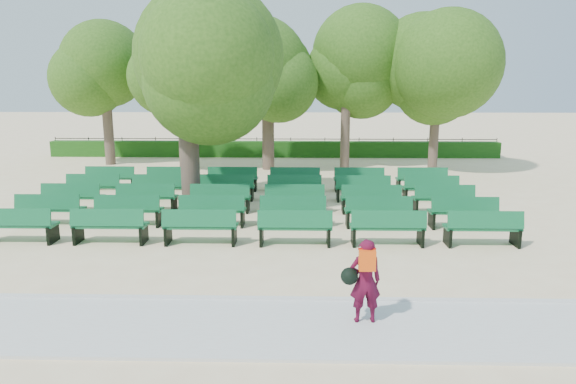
{
  "coord_description": "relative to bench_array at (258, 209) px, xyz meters",
  "views": [
    {
      "loc": [
        1.57,
        -15.67,
        4.23
      ],
      "look_at": [
        1.21,
        -1.0,
        1.1
      ],
      "focal_mm": 32.0,
      "sensor_mm": 36.0,
      "label": 1
    }
  ],
  "objects": [
    {
      "name": "person",
      "position": [
        2.53,
        -8.1,
        0.75
      ],
      "size": [
        0.73,
        0.45,
        1.53
      ],
      "rotation": [
        0.0,
        0.0,
        3.21
      ],
      "color": "#4A0A22",
      "rests_on": "ground"
    },
    {
      "name": "ground",
      "position": [
        -0.17,
        -0.94,
        -0.1
      ],
      "size": [
        120.0,
        120.0,
        0.0
      ],
      "primitive_type": "plane",
      "color": "beige"
    },
    {
      "name": "tree_line",
      "position": [
        -0.17,
        9.06,
        -0.1
      ],
      "size": [
        21.8,
        6.8,
        7.04
      ],
      "primitive_type": null,
      "color": "#37621A",
      "rests_on": "ground"
    },
    {
      "name": "hedge",
      "position": [
        -0.17,
        13.06,
        0.35
      ],
      "size": [
        26.0,
        0.7,
        0.9
      ],
      "primitive_type": "cube",
      "color": "#1D5315",
      "rests_on": "ground"
    },
    {
      "name": "curb",
      "position": [
        -0.17,
        -7.19,
        -0.05
      ],
      "size": [
        30.0,
        0.12,
        0.1
      ],
      "primitive_type": "cube",
      "color": "silver",
      "rests_on": "ground"
    },
    {
      "name": "tree_among",
      "position": [
        -2.35,
        0.56,
        4.7
      ],
      "size": [
        4.95,
        4.95,
        7.07
      ],
      "color": "brown",
      "rests_on": "ground"
    },
    {
      "name": "bench_array",
      "position": [
        0.0,
        0.0,
        0.0
      ],
      "size": [
        2.0,
        0.77,
        1.23
      ],
      "rotation": [
        0.0,
        0.0,
        -0.08
      ],
      "color": "#105F33",
      "rests_on": "ground"
    },
    {
      "name": "paving",
      "position": [
        -0.17,
        -8.34,
        -0.07
      ],
      "size": [
        30.0,
        2.2,
        0.06
      ],
      "primitive_type": "cube",
      "color": "silver",
      "rests_on": "ground"
    },
    {
      "name": "fence",
      "position": [
        -0.17,
        13.46,
        -0.1
      ],
      "size": [
        26.0,
        0.1,
        1.02
      ],
      "primitive_type": null,
      "color": "black",
      "rests_on": "ground"
    }
  ]
}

